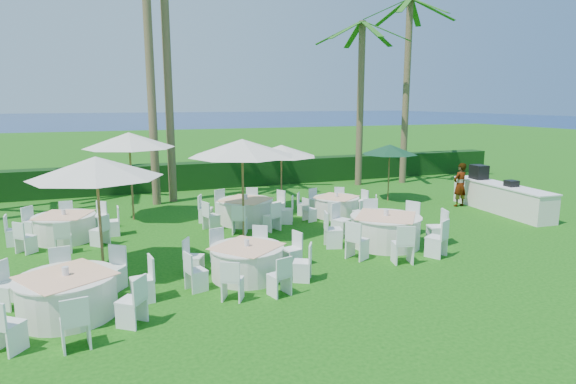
# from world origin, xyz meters

# --- Properties ---
(ground) EXTENTS (120.00, 120.00, 0.00)m
(ground) POSITION_xyz_m (0.00, 0.00, 0.00)
(ground) COLOR #114F0D
(ground) RESTS_ON ground
(hedge) EXTENTS (34.00, 1.00, 1.20)m
(hedge) POSITION_xyz_m (0.00, 12.00, 0.60)
(hedge) COLOR black
(hedge) RESTS_ON ground
(ocean) EXTENTS (260.00, 260.00, 0.00)m
(ocean) POSITION_xyz_m (0.00, 102.00, 0.00)
(ocean) COLOR #071849
(ocean) RESTS_ON ground
(banquet_table_a) EXTENTS (3.21, 3.21, 0.97)m
(banquet_table_a) POSITION_xyz_m (-4.06, -0.71, 0.42)
(banquet_table_a) COLOR silver
(banquet_table_a) RESTS_ON ground
(banquet_table_b) EXTENTS (2.94, 2.94, 0.90)m
(banquet_table_b) POSITION_xyz_m (-0.35, 0.04, 0.39)
(banquet_table_b) COLOR silver
(banquet_table_b) RESTS_ON ground
(banquet_table_c) EXTENTS (3.43, 3.43, 1.03)m
(banquet_table_c) POSITION_xyz_m (3.96, 1.07, 0.45)
(banquet_table_c) COLOR silver
(banquet_table_c) RESTS_ON ground
(banquet_table_d) EXTENTS (3.02, 3.02, 0.92)m
(banquet_table_d) POSITION_xyz_m (-4.49, 4.84, 0.40)
(banquet_table_d) COLOR silver
(banquet_table_d) RESTS_ON ground
(banquet_table_e) EXTENTS (3.08, 3.08, 0.96)m
(banquet_table_e) POSITION_xyz_m (1.01, 4.95, 0.42)
(banquet_table_e) COLOR silver
(banquet_table_e) RESTS_ON ground
(banquet_table_f) EXTENTS (2.76, 2.76, 0.85)m
(banquet_table_f) POSITION_xyz_m (4.24, 4.70, 0.37)
(banquet_table_f) COLOR silver
(banquet_table_f) RESTS_ON ground
(umbrella_a) EXTENTS (2.94, 2.94, 2.78)m
(umbrella_a) POSITION_xyz_m (-3.45, 1.37, 2.54)
(umbrella_a) COLOR brown
(umbrella_a) RESTS_ON ground
(umbrella_b) EXTENTS (3.18, 3.18, 2.91)m
(umbrella_b) POSITION_xyz_m (0.52, 3.49, 2.65)
(umbrella_b) COLOR brown
(umbrella_b) RESTS_ON ground
(umbrella_c) EXTENTS (2.99, 2.99, 2.98)m
(umbrella_c) POSITION_xyz_m (-2.48, 6.73, 2.72)
(umbrella_c) COLOR brown
(umbrella_c) RESTS_ON ground
(umbrella_d) EXTENTS (2.60, 2.60, 2.43)m
(umbrella_d) POSITION_xyz_m (2.74, 6.26, 2.22)
(umbrella_d) COLOR brown
(umbrella_d) RESTS_ON ground
(umbrella_green) EXTENTS (2.23, 2.23, 2.30)m
(umbrella_green) POSITION_xyz_m (7.41, 6.40, 2.09)
(umbrella_green) COLOR brown
(umbrella_green) RESTS_ON ground
(buffet_table) EXTENTS (1.18, 4.45, 1.57)m
(buffet_table) POSITION_xyz_m (10.18, 3.24, 0.55)
(buffet_table) COLOR silver
(buffet_table) RESTS_ON ground
(staff_person) EXTENTS (0.67, 0.50, 1.68)m
(staff_person) POSITION_xyz_m (9.40, 4.52, 0.84)
(staff_person) COLOR gray
(staff_person) RESTS_ON ground
(palm_b) EXTENTS (4.31, 4.33, 10.35)m
(palm_b) POSITION_xyz_m (-1.48, 9.04, 5.65)
(palm_b) COLOR brown
(palm_b) RESTS_ON ground
(palm_c) EXTENTS (4.36, 4.26, 11.12)m
(palm_c) POSITION_xyz_m (-0.79, 9.44, 6.04)
(palm_c) COLOR brown
(palm_c) RESTS_ON ground
(palm_d) EXTENTS (4.19, 4.39, 7.62)m
(palm_d) POSITION_xyz_m (8.13, 10.19, 4.25)
(palm_d) COLOR brown
(palm_d) RESTS_ON ground
(palm_e) EXTENTS (4.30, 4.34, 8.74)m
(palm_e) POSITION_xyz_m (10.52, 10.00, 4.82)
(palm_e) COLOR brown
(palm_e) RESTS_ON ground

